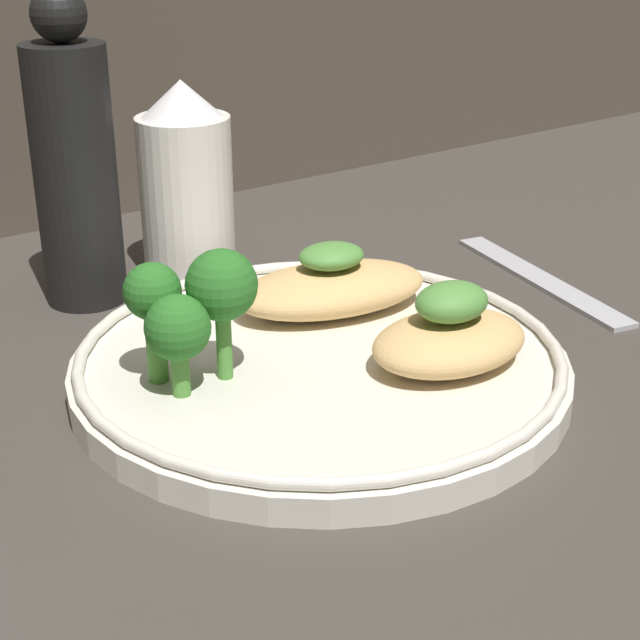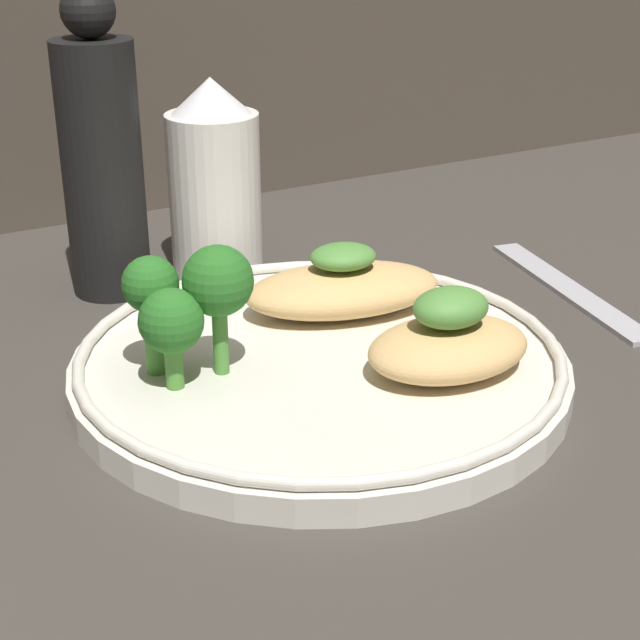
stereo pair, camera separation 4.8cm
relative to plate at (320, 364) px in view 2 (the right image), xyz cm
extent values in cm
cube|color=#3D3833|center=(0.00, 0.00, -1.49)|extent=(180.00, 180.00, 1.00)
cylinder|color=silver|center=(0.00, 0.00, -0.29)|extent=(24.93, 24.93, 1.40)
torus|color=silver|center=(0.00, 0.00, 0.71)|extent=(24.33, 24.33, 0.60)
ellipsoid|color=tan|center=(4.64, -4.38, 1.62)|extent=(8.60, 6.38, 2.42)
ellipsoid|color=#518E3D|center=(4.64, -4.38, 3.75)|extent=(3.96, 3.25, 1.85)
ellipsoid|color=tan|center=(3.89, 4.36, 1.66)|extent=(11.99, 8.19, 2.51)
ellipsoid|color=#518E3D|center=(3.89, 4.36, 3.60)|extent=(4.22, 3.67, 1.36)
cylinder|color=#4C8E38|center=(-4.98, 0.84, 2.21)|extent=(0.75, 0.75, 3.59)
sphere|color=#286B23|center=(-4.98, 0.84, 5.19)|extent=(3.39, 3.39, 3.39)
cylinder|color=#4C8E38|center=(-7.72, 2.43, 2.22)|extent=(0.97, 0.97, 3.63)
sphere|color=#286B23|center=(-7.72, 2.43, 4.99)|extent=(2.72, 2.72, 2.72)
cylinder|color=#4C8E38|center=(-7.52, 0.51, 1.59)|extent=(0.86, 0.86, 2.35)
sphere|color=#286B23|center=(-7.52, 0.51, 3.83)|extent=(3.05, 3.05, 3.05)
cylinder|color=white|center=(1.89, 16.92, 4.09)|extent=(5.81, 5.81, 10.16)
cone|color=white|center=(1.89, 16.92, 10.28)|extent=(4.94, 4.94, 2.23)
cylinder|color=black|center=(-5.19, 16.92, 6.56)|extent=(4.75, 4.75, 15.09)
sphere|color=black|center=(-5.19, 16.92, 15.65)|extent=(3.09, 3.09, 3.09)
cube|color=#B2B2B7|center=(19.14, 2.84, -0.69)|extent=(4.85, 16.25, 0.60)
camera|label=1|loc=(-25.60, -35.76, 22.23)|focal=55.00mm
camera|label=2|loc=(-21.54, -38.34, 22.23)|focal=55.00mm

